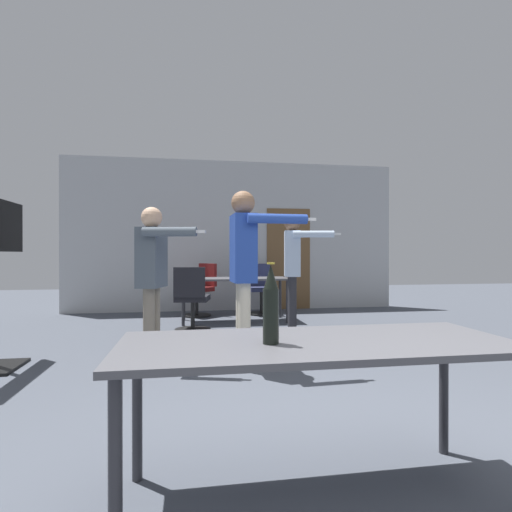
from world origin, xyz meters
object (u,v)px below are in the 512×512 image
at_px(office_chair_far_left, 200,291).
at_px(beer_bottle, 271,305).
at_px(person_far_watching, 245,259).
at_px(person_left_plaid, 153,268).
at_px(person_center_tall, 293,261).
at_px(office_chair_far_right, 261,290).
at_px(office_chair_near_pushed, 192,301).

distance_m(office_chair_far_left, beer_bottle, 5.63).
bearing_deg(person_far_watching, person_left_plaid, -112.38).
bearing_deg(person_center_tall, office_chair_far_left, -134.27).
distance_m(person_far_watching, office_chair_far_right, 3.63).
height_order(person_center_tall, office_chair_far_right, person_center_tall).
distance_m(person_far_watching, beer_bottle, 2.19).
distance_m(person_left_plaid, beer_bottle, 2.60).
height_order(person_far_watching, person_left_plaid, person_far_watching).
bearing_deg(beer_bottle, person_left_plaid, 106.34).
relative_size(person_far_watching, person_left_plaid, 1.08).
xyz_separation_m(office_chair_far_left, beer_bottle, (0.18, -5.61, 0.44)).
xyz_separation_m(office_chair_far_right, office_chair_near_pushed, (-1.28, -1.56, 0.00)).
xyz_separation_m(office_chair_far_left, office_chair_near_pushed, (-0.15, -1.51, -0.01)).
relative_size(person_left_plaid, office_chair_near_pushed, 1.71).
xyz_separation_m(office_chair_far_right, office_chair_far_left, (-1.13, -0.05, 0.01)).
xyz_separation_m(person_far_watching, beer_bottle, (-0.17, -2.17, -0.18)).
bearing_deg(person_center_tall, person_far_watching, -18.15).
height_order(person_center_tall, beer_bottle, person_center_tall).
height_order(person_left_plaid, office_chair_far_right, person_left_plaid).
height_order(person_far_watching, office_chair_far_right, person_far_watching).
distance_m(person_center_tall, beer_bottle, 3.90).
relative_size(office_chair_far_left, office_chair_near_pushed, 1.01).
height_order(office_chair_far_right, office_chair_near_pushed, office_chair_near_pushed).
height_order(person_center_tall, office_chair_near_pushed, person_center_tall).
xyz_separation_m(office_chair_near_pushed, beer_bottle, (0.34, -4.10, 0.45)).
relative_size(person_center_tall, person_left_plaid, 1.04).
xyz_separation_m(person_center_tall, beer_bottle, (-1.08, -3.75, -0.13)).
bearing_deg(person_center_tall, person_left_plaid, -43.71).
bearing_deg(beer_bottle, person_center_tall, 73.97).
distance_m(person_center_tall, office_chair_far_left, 2.32).
bearing_deg(office_chair_near_pushed, office_chair_far_left, 94.90).
bearing_deg(office_chair_far_left, person_center_tall, 174.99).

